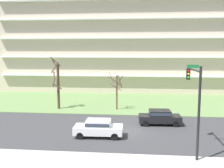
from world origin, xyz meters
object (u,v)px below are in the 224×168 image
at_px(tree_left, 117,89).
at_px(traffic_signal_mast, 195,95).
at_px(sedan_black_center_left, 160,117).
at_px(sedan_white_near_left, 98,127).
at_px(tree_far_left, 58,83).

height_order(tree_left, traffic_signal_mast, traffic_signal_mast).
bearing_deg(sedan_black_center_left, traffic_signal_mast, 100.66).
relative_size(tree_left, sedan_black_center_left, 1.11).
height_order(sedan_white_near_left, traffic_signal_mast, traffic_signal_mast).
distance_m(tree_far_left, sedan_white_near_left, 13.00).
xyz_separation_m(tree_left, traffic_signal_mast, (6.91, -14.00, 1.75)).
relative_size(sedan_white_near_left, sedan_black_center_left, 0.99).
bearing_deg(tree_far_left, sedan_white_near_left, -56.09).
relative_size(sedan_white_near_left, traffic_signal_mast, 0.66).
distance_m(sedan_white_near_left, sedan_black_center_left, 7.44).
bearing_deg(sedan_black_center_left, tree_left, -53.61).
distance_m(tree_left, sedan_black_center_left, 8.35).
relative_size(tree_far_left, tree_left, 1.42).
relative_size(tree_left, sedan_white_near_left, 1.12).
distance_m(tree_far_left, sedan_black_center_left, 14.60).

